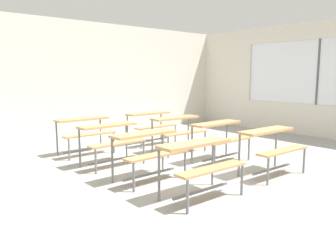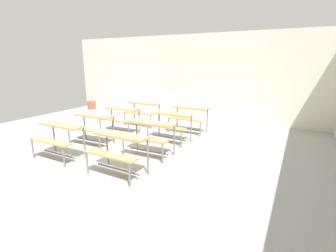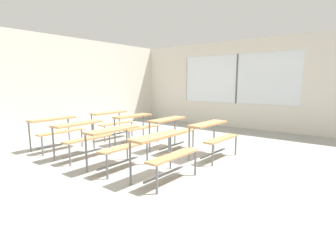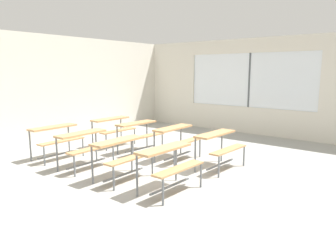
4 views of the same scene
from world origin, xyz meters
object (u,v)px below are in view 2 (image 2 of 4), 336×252
Objects in this scene: desk_bench_r1c1 at (149,131)px; desk_bench_r2c0 at (120,114)px; desk_bench_r1c0 at (91,123)px; desk_bench_r0c1 at (118,145)px; desk_bench_r3c1 at (189,114)px; desk_bench_r0c0 at (58,133)px; trash_bin at (92,105)px; desk_bench_r3c0 at (142,108)px; desk_bench_r2c1 at (170,120)px.

desk_bench_r2c0 is (-1.69, 1.10, 0.00)m from desk_bench_r1c1.
desk_bench_r1c1 is (1.70, 0.02, 0.00)m from desk_bench_r1c0.
desk_bench_r3c1 is at bearing 91.65° from desk_bench_r0c1.
desk_bench_r0c0 reaches higher than trash_bin.
desk_bench_r1c1 is at bearing -54.07° from desk_bench_r3c0.
desk_bench_r0c1 is 1.01× the size of desk_bench_r3c0.
desk_bench_r0c0 is at bearing -147.60° from desk_bench_r1c1.
desk_bench_r0c0 and desk_bench_r0c1 have the same top height.
desk_bench_r1c0 reaches higher than trash_bin.
trash_bin is (-3.61, 1.35, -0.38)m from desk_bench_r3c0.
desk_bench_r2c0 is 0.99× the size of desk_bench_r2c1.
desk_bench_r0c1 is at bearing -89.51° from desk_bench_r3c1.
desk_bench_r1c1 and desk_bench_r3c1 have the same top height.
desk_bench_r1c1 and desk_bench_r2c0 have the same top height.
desk_bench_r3c1 is (0.08, 1.05, 0.00)m from desk_bench_r2c1.
desk_bench_r0c0 and desk_bench_r3c0 have the same top height.
desk_bench_r1c0 is 1.00× the size of desk_bench_r1c1.
desk_bench_r0c0 is 3.63m from desk_bench_r3c1.
desk_bench_r3c1 is at bearing 64.30° from desk_bench_r0c0.
desk_bench_r2c0 is at bearing 129.61° from desk_bench_r0c1.
desk_bench_r3c0 and desk_bench_r3c1 have the same top height.
desk_bench_r1c0 is at bearing 179.83° from desk_bench_r1c1.
desk_bench_r3c0 is at bearing 148.06° from desk_bench_r2c1.
desk_bench_r3c0 is at bearing 125.77° from desk_bench_r1c1.
desk_bench_r0c1 and desk_bench_r1c0 have the same top height.
desk_bench_r0c1 is at bearing 0.56° from desk_bench_r0c0.
trash_bin is at bearing 158.71° from desk_bench_r3c0.
desk_bench_r2c0 is at bearing -34.61° from trash_bin.
desk_bench_r1c1 is 1.11m from desk_bench_r2c1.
desk_bench_r3c0 is at bearing 91.70° from desk_bench_r0c0.
trash_bin is at bearing 143.76° from desk_bench_r2c0.
desk_bench_r2c1 is (1.57, 2.19, 0.00)m from desk_bench_r0c0.
desk_bench_r3c1 is 3.09× the size of trash_bin.
trash_bin is (-3.57, 2.47, -0.38)m from desk_bench_r2c0.
desk_bench_r0c0 is 2.69m from desk_bench_r2c1.
desk_bench_r2c1 is 3.14× the size of trash_bin.
desk_bench_r0c1 is 1.01× the size of desk_bench_r3c1.
desk_bench_r1c0 is 1.00× the size of desk_bench_r3c1.
desk_bench_r2c0 and desk_bench_r3c1 have the same top height.
trash_bin is (-5.21, 2.45, -0.38)m from desk_bench_r2c1.
desk_bench_r3c0 is 3.09× the size of trash_bin.
desk_bench_r0c1 is 1.01× the size of desk_bench_r1c0.
desk_bench_r2c1 and desk_bench_r3c0 have the same top height.
desk_bench_r0c0 is 1.63m from desk_bench_r0c1.
desk_bench_r2c1 is 1.05m from desk_bench_r3c1.
desk_bench_r0c0 is at bearing -122.95° from desk_bench_r2c1.
desk_bench_r2c1 is at bearing 93.52° from desk_bench_r0c1.
desk_bench_r3c0 is 1.67m from desk_bench_r3c1.
trash_bin is (-3.64, 4.64, -0.38)m from desk_bench_r0c0.
desk_bench_r1c0 is at bearing -92.01° from desk_bench_r2c0.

